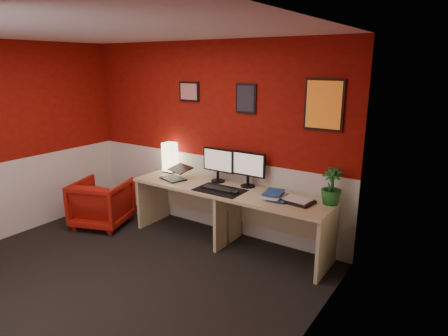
# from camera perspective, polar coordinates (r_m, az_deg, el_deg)

# --- Properties ---
(ground) EXTENTS (4.00, 3.50, 0.01)m
(ground) POSITION_cam_1_polar(r_m,az_deg,el_deg) (4.43, -15.89, -15.58)
(ground) COLOR black
(ground) RESTS_ON ground
(ceiling) EXTENTS (4.00, 3.50, 0.01)m
(ceiling) POSITION_cam_1_polar(r_m,az_deg,el_deg) (3.84, -18.68, 18.60)
(ceiling) COLOR white
(ceiling) RESTS_ON ground
(wall_back) EXTENTS (4.00, 0.01, 2.50)m
(wall_back) POSITION_cam_1_polar(r_m,az_deg,el_deg) (5.20, -2.19, 4.38)
(wall_back) COLOR maroon
(wall_back) RESTS_ON ground
(wall_right) EXTENTS (0.01, 3.50, 2.50)m
(wall_right) POSITION_cam_1_polar(r_m,az_deg,el_deg) (2.76, 10.45, -5.59)
(wall_right) COLOR maroon
(wall_right) RESTS_ON ground
(wainscot_back) EXTENTS (4.00, 0.01, 1.00)m
(wainscot_back) POSITION_cam_1_polar(r_m,az_deg,el_deg) (5.39, -2.14, -3.49)
(wainscot_back) COLOR silver
(wainscot_back) RESTS_ON ground
(wainscot_left) EXTENTS (0.01, 3.50, 1.00)m
(wainscot_left) POSITION_cam_1_polar(r_m,az_deg,el_deg) (5.79, -29.32, -4.14)
(wainscot_left) COLOR silver
(wainscot_left) RESTS_ON ground
(wainscot_right) EXTENTS (0.01, 3.50, 1.00)m
(wainscot_right) POSITION_cam_1_polar(r_m,az_deg,el_deg) (3.11, 9.67, -18.62)
(wainscot_right) COLOR silver
(wainscot_right) RESTS_ON ground
(desk) EXTENTS (2.60, 0.65, 0.73)m
(desk) POSITION_cam_1_polar(r_m,az_deg,el_deg) (4.89, 0.57, -7.13)
(desk) COLOR #CFBC84
(desk) RESTS_ON ground
(shoji_lamp) EXTENTS (0.16, 0.16, 0.40)m
(shoji_lamp) POSITION_cam_1_polar(r_m,az_deg,el_deg) (5.50, -7.92, 1.43)
(shoji_lamp) COLOR #FFE5B2
(shoji_lamp) RESTS_ON desk
(laptop) EXTENTS (0.38, 0.32, 0.22)m
(laptop) POSITION_cam_1_polar(r_m,az_deg,el_deg) (5.17, -7.47, -0.48)
(laptop) COLOR black
(laptop) RESTS_ON desk
(monitor_left) EXTENTS (0.45, 0.06, 0.58)m
(monitor_left) POSITION_cam_1_polar(r_m,az_deg,el_deg) (4.98, -0.91, 1.19)
(monitor_left) COLOR black
(monitor_left) RESTS_ON desk
(monitor_right) EXTENTS (0.45, 0.06, 0.58)m
(monitor_right) POSITION_cam_1_polar(r_m,az_deg,el_deg) (4.78, 3.55, 0.58)
(monitor_right) COLOR black
(monitor_right) RESTS_ON desk
(desk_mat) EXTENTS (0.60, 0.38, 0.01)m
(desk_mat) POSITION_cam_1_polar(r_m,az_deg,el_deg) (4.71, -0.62, -3.25)
(desk_mat) COLOR black
(desk_mat) RESTS_ON desk
(keyboard) EXTENTS (0.42, 0.15, 0.02)m
(keyboard) POSITION_cam_1_polar(r_m,az_deg,el_deg) (4.73, -0.84, -3.01)
(keyboard) COLOR black
(keyboard) RESTS_ON desk_mat
(mouse) EXTENTS (0.08, 0.11, 0.03)m
(mouse) POSITION_cam_1_polar(r_m,az_deg,el_deg) (4.57, 1.63, -3.61)
(mouse) COLOR black
(mouse) RESTS_ON desk_mat
(book_bottom) EXTENTS (0.23, 0.31, 0.03)m
(book_bottom) POSITION_cam_1_polar(r_m,az_deg,el_deg) (4.51, 6.95, -4.08)
(book_bottom) COLOR #22539F
(book_bottom) RESTS_ON desk
(book_middle) EXTENTS (0.22, 0.30, 0.02)m
(book_middle) POSITION_cam_1_polar(r_m,az_deg,el_deg) (4.48, 6.06, -3.81)
(book_middle) COLOR silver
(book_middle) RESTS_ON book_bottom
(book_top) EXTENTS (0.25, 0.31, 0.03)m
(book_top) POSITION_cam_1_polar(r_m,az_deg,el_deg) (4.50, 6.02, -3.43)
(book_top) COLOR #22539F
(book_top) RESTS_ON book_middle
(zen_tray) EXTENTS (0.38, 0.30, 0.03)m
(zen_tray) POSITION_cam_1_polar(r_m,az_deg,el_deg) (4.38, 10.62, -4.77)
(zen_tray) COLOR black
(zen_tray) RESTS_ON desk
(potted_plant) EXTENTS (0.24, 0.24, 0.40)m
(potted_plant) POSITION_cam_1_polar(r_m,az_deg,el_deg) (4.36, 15.45, -2.59)
(potted_plant) COLOR #19591E
(potted_plant) RESTS_ON desk
(pc_tower) EXTENTS (0.30, 0.48, 0.45)m
(pc_tower) POSITION_cam_1_polar(r_m,az_deg,el_deg) (5.12, 0.33, -7.81)
(pc_tower) COLOR #99999E
(pc_tower) RESTS_ON ground
(armchair) EXTENTS (0.90, 0.91, 0.65)m
(armchair) POSITION_cam_1_polar(r_m,az_deg,el_deg) (5.73, -17.40, -4.89)
(armchair) COLOR #A51E13
(armchair) RESTS_ON ground
(art_left) EXTENTS (0.32, 0.02, 0.26)m
(art_left) POSITION_cam_1_polar(r_m,az_deg,el_deg) (5.30, -5.11, 11.08)
(art_left) COLOR red
(art_left) RESTS_ON wall_back
(art_center) EXTENTS (0.28, 0.02, 0.36)m
(art_center) POSITION_cam_1_polar(r_m,az_deg,el_deg) (4.81, 3.23, 10.11)
(art_center) COLOR black
(art_center) RESTS_ON wall_back
(art_right) EXTENTS (0.44, 0.02, 0.56)m
(art_right) POSITION_cam_1_polar(r_m,az_deg,el_deg) (4.40, 14.40, 8.95)
(art_right) COLOR orange
(art_right) RESTS_ON wall_back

